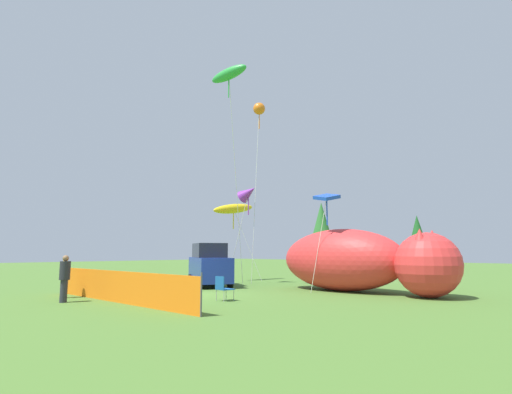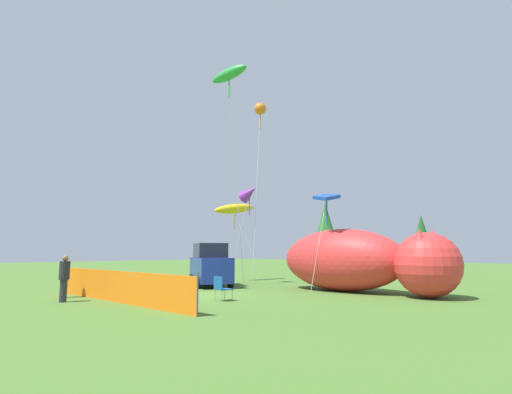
{
  "view_description": "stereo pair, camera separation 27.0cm",
  "coord_description": "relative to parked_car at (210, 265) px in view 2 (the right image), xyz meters",
  "views": [
    {
      "loc": [
        13.88,
        -10.41,
        1.82
      ],
      "look_at": [
        0.54,
        3.37,
        4.44
      ],
      "focal_mm": 28.0,
      "sensor_mm": 36.0,
      "label": 1
    },
    {
      "loc": [
        14.07,
        -10.22,
        1.82
      ],
      "look_at": [
        0.54,
        3.37,
        4.44
      ],
      "focal_mm": 28.0,
      "sensor_mm": 36.0,
      "label": 2
    }
  ],
  "objects": [
    {
      "name": "safety_fence",
      "position": [
        2.87,
        -6.65,
        -0.52
      ],
      "size": [
        9.54,
        0.26,
        1.23
      ],
      "rotation": [
        0.0,
        0.0,
        0.02
      ],
      "color": "orange",
      "rests_on": "ground"
    },
    {
      "name": "kite_orange_flower",
      "position": [
        0.19,
        3.63,
        9.52
      ],
      "size": [
        0.87,
        1.55,
        11.06
      ],
      "color": "silver",
      "rests_on": "ground"
    },
    {
      "name": "ground_plane",
      "position": [
        2.85,
        -3.33,
        -1.08
      ],
      "size": [
        120.0,
        120.0,
        0.0
      ],
      "primitive_type": "plane",
      "color": "#4C752D"
    },
    {
      "name": "horizon_tree_east",
      "position": [
        -17.95,
        36.32,
        4.56
      ],
      "size": [
        3.85,
        3.85,
        9.19
      ],
      "color": "brown",
      "rests_on": "ground"
    },
    {
      "name": "kite_green_fish",
      "position": [
        1.72,
        -0.3,
        10.03
      ],
      "size": [
        2.62,
        2.93,
        11.58
      ],
      "color": "silver",
      "rests_on": "ground"
    },
    {
      "name": "parked_car",
      "position": [
        0.0,
        0.0,
        0.0
      ],
      "size": [
        4.29,
        3.31,
        2.25
      ],
      "rotation": [
        0.0,
        0.0,
        -0.49
      ],
      "color": "navy",
      "rests_on": "ground"
    },
    {
      "name": "spectator_in_grey_shirt",
      "position": [
        0.04,
        -7.45,
        -0.2
      ],
      "size": [
        0.35,
        0.35,
        1.61
      ],
      "color": "#2D2D38",
      "rests_on": "ground"
    },
    {
      "name": "folding_chair",
      "position": [
        5.31,
        -3.72,
        -0.57
      ],
      "size": [
        0.57,
        0.58,
        0.91
      ],
      "rotation": [
        0.0,
        0.0,
        1.51
      ],
      "color": "#1959A5",
      "rests_on": "ground"
    },
    {
      "name": "kite_purple_delta",
      "position": [
        0.41,
        2.49,
        4.13
      ],
      "size": [
        1.7,
        1.16,
        5.81
      ],
      "color": "silver",
      "rests_on": "ground"
    },
    {
      "name": "inflatable_cat",
      "position": [
        7.32,
        2.65,
        0.24
      ],
      "size": [
        8.48,
        2.92,
        2.87
      ],
      "rotation": [
        0.0,
        0.0,
        -0.01
      ],
      "color": "red",
      "rests_on": "ground"
    },
    {
      "name": "spectator_in_yellow_shirt",
      "position": [
        1.52,
        -8.0,
        -0.16
      ],
      "size": [
        0.37,
        0.37,
        1.69
      ],
      "color": "#2D2D38",
      "rests_on": "ground"
    },
    {
      "name": "kite_blue_box",
      "position": [
        6.38,
        1.64,
        3.17
      ],
      "size": [
        1.1,
        1.22,
        4.57
      ],
      "color": "silver",
      "rests_on": "ground"
    },
    {
      "name": "horizon_tree_west",
      "position": [
        -1.17,
        30.46,
        2.49
      ],
      "size": [
        2.44,
        2.44,
        5.82
      ],
      "color": "brown",
      "rests_on": "ground"
    },
    {
      "name": "kite_yellow_hero",
      "position": [
        -2.03,
        3.57,
        3.45
      ],
      "size": [
        1.98,
        3.25,
        5.11
      ],
      "color": "silver",
      "rests_on": "ground"
    }
  ]
}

